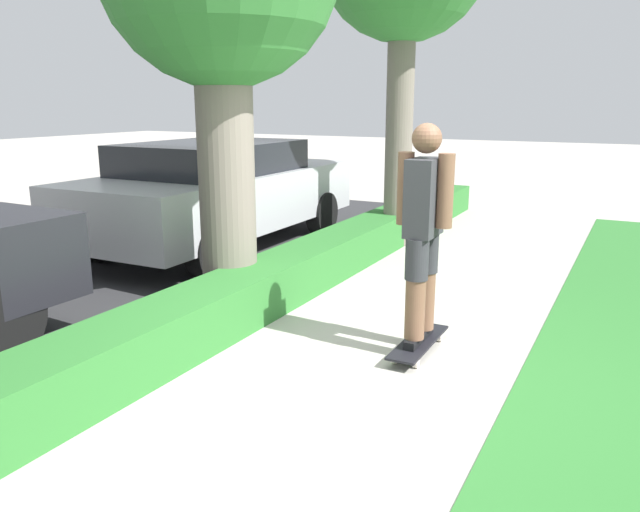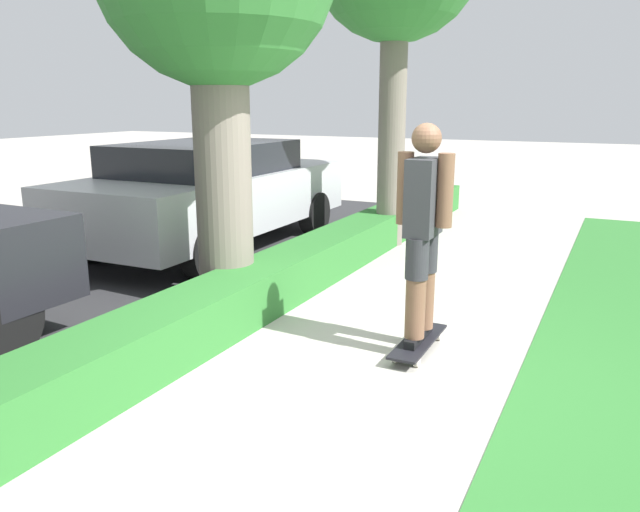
# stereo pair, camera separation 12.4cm
# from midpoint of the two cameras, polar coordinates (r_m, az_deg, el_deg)

# --- Properties ---
(ground_plane) EXTENTS (60.00, 60.00, 0.00)m
(ground_plane) POSITION_cam_midpoint_polar(r_m,az_deg,el_deg) (4.95, 4.50, -10.47)
(ground_plane) COLOR #ADA89E
(street_asphalt) EXTENTS (15.54, 5.00, 0.01)m
(street_asphalt) POSITION_cam_midpoint_polar(r_m,az_deg,el_deg) (7.47, -27.01, -3.43)
(street_asphalt) COLOR #2D2D30
(street_asphalt) RESTS_ON ground_plane
(hedge_row) EXTENTS (15.54, 0.60, 0.46)m
(hedge_row) POSITION_cam_midpoint_polar(r_m,az_deg,el_deg) (5.60, -10.89, -5.17)
(hedge_row) COLOR #2D702D
(hedge_row) RESTS_ON ground_plane
(skateboard) EXTENTS (0.93, 0.24, 0.10)m
(skateboard) POSITION_cam_midpoint_polar(r_m,az_deg,el_deg) (5.33, 8.32, -7.78)
(skateboard) COLOR black
(skateboard) RESTS_ON ground_plane
(skater_person) EXTENTS (0.51, 0.46, 1.78)m
(skater_person) POSITION_cam_midpoint_polar(r_m,az_deg,el_deg) (5.06, 8.70, 2.51)
(skater_person) COLOR black
(skater_person) RESTS_ON skateboard
(parked_car_middle) EXTENTS (4.66, 2.05, 1.49)m
(parked_car_middle) POSITION_cam_midpoint_polar(r_m,az_deg,el_deg) (8.99, -10.38, 5.80)
(parked_car_middle) COLOR #B7B7BC
(parked_car_middle) RESTS_ON ground_plane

